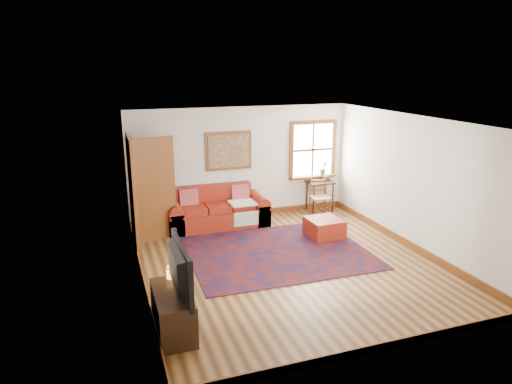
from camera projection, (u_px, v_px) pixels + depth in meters
name	position (u px, v px, depth m)	size (l,w,h in m)	color
ground	(288.00, 263.00, 8.03)	(5.50, 5.50, 0.00)	#462912
room_envelope	(290.00, 172.00, 7.60)	(5.04, 5.54, 2.52)	silver
window	(314.00, 156.00, 10.70)	(1.18, 0.20, 1.38)	white
doorway	(146.00, 190.00, 8.67)	(0.89, 1.08, 2.14)	black
framed_artwork	(229.00, 151.00, 9.99)	(1.05, 0.07, 0.85)	brown
persian_rug	(278.00, 252.00, 8.48)	(3.26, 2.61, 0.02)	#4F120B
red_leather_sofa	(217.00, 213.00, 9.86)	(2.16, 0.89, 0.84)	maroon
red_ottoman	(324.00, 228.00, 9.23)	(0.66, 0.66, 0.38)	maroon
side_table	(320.00, 187.00, 10.77)	(0.60, 0.45, 0.72)	#311E10
ladder_back_chair	(319.00, 195.00, 10.47)	(0.45, 0.43, 0.88)	tan
media_cabinet	(173.00, 312.00, 5.91)	(0.46, 1.02, 0.56)	#311E10
television	(173.00, 269.00, 5.72)	(1.17, 0.15, 0.67)	black
candle_hurricane	(171.00, 273.00, 6.20)	(0.12, 0.12, 0.18)	silver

